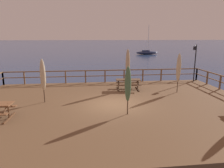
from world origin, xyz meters
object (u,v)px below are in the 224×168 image
(picnic_table_back_left, at_px, (128,82))
(patio_umbrella_short_mid, at_px, (43,75))
(patio_umbrella_short_back, at_px, (128,84))
(sailboat_distant, at_px, (147,52))
(patio_umbrella_tall_mid_left, at_px, (128,64))
(lamp_post_hooked, at_px, (195,58))
(patio_umbrella_tall_back_right, at_px, (179,68))

(picnic_table_back_left, distance_m, patio_umbrella_short_mid, 6.22)
(patio_umbrella_short_back, distance_m, sailboat_distant, 47.80)
(patio_umbrella_tall_mid_left, xyz_separation_m, lamp_post_hooked, (6.22, 2.02, 0.20))
(lamp_post_hooked, bearing_deg, sailboat_distant, 79.76)
(patio_umbrella_short_back, xyz_separation_m, sailboat_distant, (14.16, 45.62, -1.87))
(patio_umbrella_tall_mid_left, distance_m, patio_umbrella_short_back, 5.08)
(picnic_table_back_left, bearing_deg, patio_umbrella_tall_mid_left, -137.81)
(picnic_table_back_left, distance_m, patio_umbrella_tall_back_right, 3.72)
(picnic_table_back_left, height_order, patio_umbrella_short_mid, patio_umbrella_short_mid)
(sailboat_distant, bearing_deg, patio_umbrella_short_back, -107.24)
(patio_umbrella_tall_back_right, height_order, patio_umbrella_short_mid, patio_umbrella_tall_back_right)
(patio_umbrella_tall_back_right, bearing_deg, lamp_post_hooked, 48.08)
(patio_umbrella_tall_back_right, xyz_separation_m, patio_umbrella_short_back, (-4.32, -3.82, -0.19))
(picnic_table_back_left, height_order, patio_umbrella_short_back, patio_umbrella_short_back)
(sailboat_distant, bearing_deg, patio_umbrella_tall_back_right, -103.24)
(patio_umbrella_short_mid, bearing_deg, sailboat_distant, 66.50)
(patio_umbrella_tall_mid_left, bearing_deg, patio_umbrella_short_back, -100.87)
(patio_umbrella_short_mid, distance_m, patio_umbrella_short_back, 5.23)
(picnic_table_back_left, xyz_separation_m, patio_umbrella_tall_back_right, (3.31, -1.21, 1.20))
(picnic_table_back_left, distance_m, sailboat_distant, 42.67)
(patio_umbrella_short_back, xyz_separation_m, lamp_post_hooked, (7.18, 7.00, 0.55))
(patio_umbrella_short_back, bearing_deg, sailboat_distant, 72.76)
(patio_umbrella_short_mid, xyz_separation_m, patio_umbrella_short_back, (4.58, -2.54, -0.10))
(patio_umbrella_short_mid, distance_m, sailboat_distant, 47.02)
(patio_umbrella_tall_mid_left, height_order, patio_umbrella_short_mid, patio_umbrella_tall_mid_left)
(patio_umbrella_tall_mid_left, height_order, patio_umbrella_short_back, patio_umbrella_tall_mid_left)
(picnic_table_back_left, height_order, patio_umbrella_tall_back_right, patio_umbrella_tall_back_right)
(picnic_table_back_left, distance_m, lamp_post_hooked, 6.65)
(lamp_post_hooked, bearing_deg, picnic_table_back_left, -162.28)
(patio_umbrella_tall_mid_left, relative_size, sailboat_distant, 0.39)
(patio_umbrella_short_mid, bearing_deg, patio_umbrella_tall_mid_left, 23.80)
(patio_umbrella_tall_mid_left, bearing_deg, patio_umbrella_short_mid, -156.20)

